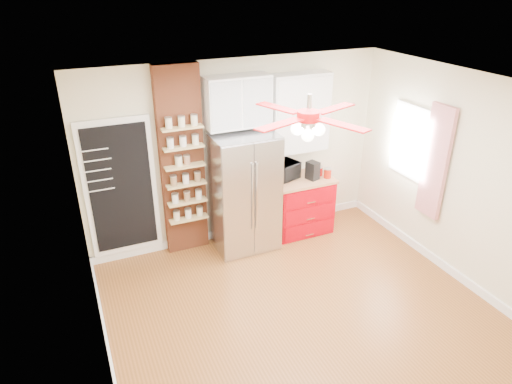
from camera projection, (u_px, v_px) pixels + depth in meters
name	position (u px, v px, depth m)	size (l,w,h in m)	color
floor	(299.00, 308.00, 5.60)	(4.50, 4.50, 0.00)	brown
ceiling	(310.00, 89.00, 4.43)	(4.50, 4.50, 0.00)	white
wall_back	(237.00, 152.00, 6.66)	(4.50, 0.02, 2.70)	beige
wall_front	(436.00, 328.00, 3.36)	(4.50, 0.02, 2.70)	beige
wall_left	(90.00, 257.00, 4.20)	(0.02, 4.00, 2.70)	beige
wall_right	(458.00, 178.00, 5.83)	(0.02, 4.00, 2.70)	beige
chalkboard	(121.00, 189.00, 6.13)	(0.95, 0.05, 1.95)	white
brick_pillar	(182.00, 163.00, 6.29)	(0.60, 0.16, 2.70)	brown
fridge	(244.00, 192.00, 6.55)	(0.90, 0.70, 1.75)	#B4B4B9
upper_glass_cabinet	(237.00, 102.00, 6.16)	(0.90, 0.35, 0.70)	white
red_cabinet	(300.00, 204.00, 7.12)	(0.94, 0.64, 0.90)	#B5000D
upper_shelf_unit	(299.00, 113.00, 6.65)	(0.90, 0.30, 1.15)	white
window	(411.00, 142.00, 6.47)	(0.04, 0.75, 1.05)	white
curtain	(435.00, 162.00, 6.05)	(0.06, 0.40, 1.55)	red
ceiling_fan	(309.00, 116.00, 4.55)	(1.40, 1.40, 0.44)	silver
toaster_oven	(283.00, 171.00, 6.85)	(0.47, 0.32, 0.26)	black
coffee_maker	(313.00, 171.00, 6.85)	(0.15, 0.18, 0.28)	black
canister_left	(328.00, 173.00, 6.92)	(0.11, 0.11, 0.14)	#A91809
canister_right	(319.00, 171.00, 7.01)	(0.11, 0.11, 0.13)	#A30909
pantry_jar_oats	(179.00, 161.00, 6.12)	(0.10, 0.10, 0.13)	beige
pantry_jar_beans	(187.00, 160.00, 6.17)	(0.09, 0.09, 0.12)	#986B4D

